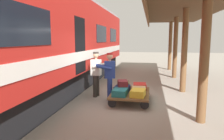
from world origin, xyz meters
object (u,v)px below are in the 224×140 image
object	(u,v)px
suitcase_red_plastic	(140,86)
porter_in_overalls	(109,75)
suitcase_teal_softside	(120,92)
suitcase_yellow_case	(138,93)
luggage_cart	(130,93)
train_car	(42,42)
porter_by_door	(97,73)
suitcase_olive_duffel	(124,85)
suitcase_navy_fabric	(122,89)
suitcase_maroon_trunk	(123,83)
suitcase_tan_vintage	(139,90)

from	to	relation	value
suitcase_red_plastic	porter_in_overalls	distance (m)	1.26
suitcase_teal_softside	suitcase_red_plastic	size ratio (longest dim) A/B	1.15
suitcase_teal_softside	suitcase_yellow_case	bearing A→B (deg)	180.00
luggage_cart	suitcase_yellow_case	distance (m)	0.60
luggage_cart	train_car	bearing A→B (deg)	-2.75
porter_by_door	train_car	bearing A→B (deg)	8.35
suitcase_olive_duffel	suitcase_navy_fabric	distance (m)	0.51
suitcase_maroon_trunk	suitcase_olive_duffel	bearing A→B (deg)	-87.84
suitcase_teal_softside	suitcase_tan_vintage	bearing A→B (deg)	-139.11
suitcase_yellow_case	porter_in_overalls	size ratio (longest dim) A/B	0.34
train_car	suitcase_teal_softside	world-z (taller)	train_car
suitcase_teal_softside	suitcase_olive_duffel	bearing A→B (deg)	-90.00
porter_by_door	suitcase_olive_duffel	bearing A→B (deg)	-177.28
train_car	suitcase_yellow_case	distance (m)	4.03
suitcase_teal_softside	suitcase_tan_vintage	world-z (taller)	suitcase_teal_softside
suitcase_olive_duffel	suitcase_yellow_case	xyz separation A→B (m)	(-0.58, 1.01, -0.02)
suitcase_tan_vintage	suitcase_yellow_case	distance (m)	0.51
suitcase_olive_duffel	train_car	bearing A→B (deg)	6.44
suitcase_teal_softside	porter_by_door	xyz separation A→B (m)	(1.04, -0.96, 0.47)
suitcase_teal_softside	suitcase_navy_fabric	distance (m)	0.51
suitcase_tan_vintage	suitcase_yellow_case	size ratio (longest dim) A/B	1.00
porter_in_overalls	suitcase_maroon_trunk	bearing A→B (deg)	178.75
suitcase_navy_fabric	train_car	bearing A→B (deg)	-3.01
luggage_cart	suitcase_maroon_trunk	xyz separation A→B (m)	(0.27, 0.03, 0.36)
luggage_cart	suitcase_teal_softside	xyz separation A→B (m)	(0.29, 0.51, 0.16)
suitcase_maroon_trunk	porter_in_overalls	distance (m)	0.55
suitcase_maroon_trunk	porter_by_door	world-z (taller)	porter_by_door
porter_by_door	suitcase_tan_vintage	bearing A→B (deg)	164.34
train_car	luggage_cart	xyz separation A→B (m)	(-3.35, 0.16, -1.77)
luggage_cart	suitcase_yellow_case	world-z (taller)	suitcase_yellow_case
suitcase_red_plastic	suitcase_tan_vintage	distance (m)	0.51
suitcase_olive_duffel	porter_in_overalls	size ratio (longest dim) A/B	0.35
suitcase_maroon_trunk	porter_in_overalls	world-z (taller)	porter_in_overalls
train_car	suitcase_navy_fabric	size ratio (longest dim) A/B	32.02
suitcase_yellow_case	suitcase_maroon_trunk	xyz separation A→B (m)	(0.56, -0.47, 0.20)
suitcase_navy_fabric	suitcase_maroon_trunk	distance (m)	0.21
suitcase_teal_softside	porter_in_overalls	distance (m)	0.82
suitcase_red_plastic	suitcase_yellow_case	size ratio (longest dim) A/B	0.93
suitcase_navy_fabric	suitcase_tan_vintage	size ratio (longest dim) A/B	1.03
suitcase_tan_vintage	suitcase_maroon_trunk	xyz separation A→B (m)	(0.56, 0.03, 0.22)
suitcase_navy_fabric	porter_in_overalls	xyz separation A→B (m)	(0.46, 0.02, 0.48)
suitcase_maroon_trunk	train_car	bearing A→B (deg)	-3.58
suitcase_tan_vintage	luggage_cart	bearing A→B (deg)	0.00
luggage_cart	suitcase_yellow_case	size ratio (longest dim) A/B	3.18
train_car	luggage_cart	bearing A→B (deg)	177.25
suitcase_teal_softside	porter_by_door	world-z (taller)	porter_by_door
suitcase_olive_duffel	suitcase_tan_vintage	bearing A→B (deg)	139.11
suitcase_navy_fabric	porter_in_overalls	distance (m)	0.66
suitcase_teal_softside	train_car	bearing A→B (deg)	-12.30
luggage_cart	suitcase_tan_vintage	size ratio (longest dim) A/B	3.16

